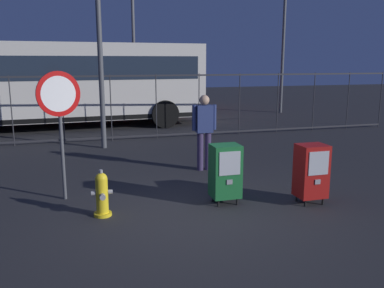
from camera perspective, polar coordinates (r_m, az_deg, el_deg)
name	(u,v)px	position (r m, az deg, el deg)	size (l,w,h in m)	color
ground_plane	(195,216)	(6.53, 0.37, -9.96)	(60.00, 60.00, 0.00)	#262628
fire_hydrant	(102,194)	(6.56, -12.46, -6.88)	(0.33, 0.31, 0.75)	yellow
newspaper_box_primary	(311,171)	(7.19, 16.31, -3.61)	(0.48, 0.42, 1.02)	black
newspaper_box_secondary	(225,171)	(6.92, 4.67, -3.77)	(0.48, 0.42, 1.02)	black
stop_sign	(60,109)	(7.26, -18.01, 4.71)	(0.71, 0.31, 2.23)	#4C4F54
pedestrian	(204,128)	(8.95, 1.72, 2.24)	(0.55, 0.22, 1.67)	#382D51
fence_barrier	(134,107)	(12.63, -8.11, 5.18)	(18.03, 0.04, 2.00)	#2D2D33
bus_near	(55,80)	(15.46, -18.52, 8.42)	(10.61, 3.21, 3.00)	beige
bus_far	(87,76)	(19.81, -14.47, 9.21)	(10.69, 3.56, 3.00)	red
street_light_near_left	(285,7)	(19.77, 12.83, 18.14)	(0.32, 0.32, 8.35)	#4C4F54
street_light_near_right	(133,25)	(18.38, -8.22, 16.11)	(0.32, 0.32, 6.68)	#4C4F54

